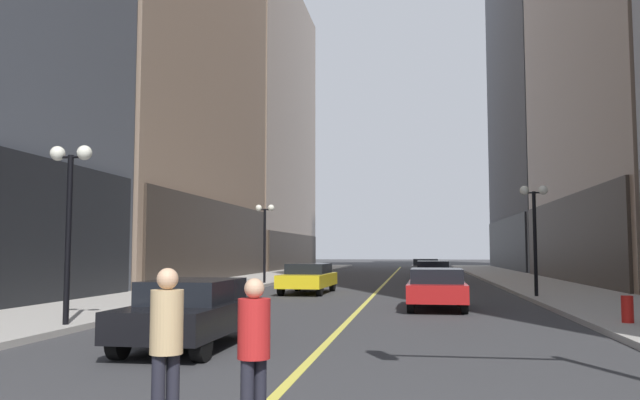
# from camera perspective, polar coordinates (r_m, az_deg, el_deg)

# --- Properties ---
(ground_plane) EXTENTS (200.00, 200.00, 0.00)m
(ground_plane) POSITION_cam_1_polar(r_m,az_deg,el_deg) (39.30, 6.01, -7.33)
(ground_plane) COLOR #38383A
(sidewalk_left) EXTENTS (4.50, 78.00, 0.15)m
(sidewalk_left) POSITION_cam_1_polar(r_m,az_deg,el_deg) (40.53, -5.81, -7.14)
(sidewalk_left) COLOR #ADA8A0
(sidewalk_left) RESTS_ON ground
(sidewalk_right) EXTENTS (4.50, 78.00, 0.15)m
(sidewalk_right) POSITION_cam_1_polar(r_m,az_deg,el_deg) (39.77, 18.06, -6.99)
(sidewalk_right) COLOR #ADA8A0
(sidewalk_right) RESTS_ON ground
(lane_centre_stripe) EXTENTS (0.16, 70.00, 0.01)m
(lane_centre_stripe) POSITION_cam_1_polar(r_m,az_deg,el_deg) (39.30, 6.01, -7.32)
(lane_centre_stripe) COLOR #E5D64C
(lane_centre_stripe) RESTS_ON ground
(building_left_far) EXTENTS (12.34, 26.00, 30.17)m
(building_left_far) POSITION_cam_1_polar(r_m,az_deg,el_deg) (68.07, -7.25, 6.57)
(building_left_far) COLOR gray
(building_left_far) RESTS_ON ground
(building_right_far) EXTENTS (14.02, 26.00, 41.76)m
(building_right_far) POSITION_cam_1_polar(r_m,az_deg,el_deg) (68.72, 21.86, 11.72)
(building_right_far) COLOR slate
(building_right_far) RESTS_ON ground
(car_black) EXTENTS (1.78, 4.05, 1.32)m
(car_black) POSITION_cam_1_polar(r_m,az_deg,el_deg) (12.81, -11.59, -9.77)
(car_black) COLOR black
(car_black) RESTS_ON ground
(car_red) EXTENTS (1.91, 4.18, 1.32)m
(car_red) POSITION_cam_1_polar(r_m,az_deg,el_deg) (20.99, 10.46, -7.73)
(car_red) COLOR #B21919
(car_red) RESTS_ON ground
(car_yellow) EXTENTS (2.06, 4.72, 1.32)m
(car_yellow) POSITION_cam_1_polar(r_m,az_deg,el_deg) (28.41, -1.06, -6.95)
(car_yellow) COLOR yellow
(car_yellow) RESTS_ON ground
(car_navy) EXTENTS (1.97, 4.62, 1.32)m
(car_navy) POSITION_cam_1_polar(r_m,az_deg,el_deg) (36.29, 10.13, -6.37)
(car_navy) COLOR #141E4C
(car_navy) RESTS_ON ground
(car_grey) EXTENTS (1.94, 4.16, 1.32)m
(car_grey) POSITION_cam_1_polar(r_m,az_deg,el_deg) (45.29, 9.49, -6.01)
(car_grey) COLOR slate
(car_grey) RESTS_ON ground
(pedestrian_in_red_jacket) EXTENTS (0.48, 0.48, 1.61)m
(pedestrian_in_red_jacket) POSITION_cam_1_polar(r_m,az_deg,el_deg) (6.75, -5.98, -12.77)
(pedestrian_in_red_jacket) COLOR black
(pedestrian_in_red_jacket) RESTS_ON ground
(pedestrian_in_tan_trench) EXTENTS (0.48, 0.48, 1.71)m
(pedestrian_in_tan_trench) POSITION_cam_1_polar(r_m,az_deg,el_deg) (6.87, -13.67, -11.94)
(pedestrian_in_tan_trench) COLOR black
(pedestrian_in_tan_trench) RESTS_ON ground
(street_lamp_left_near) EXTENTS (1.06, 0.36, 4.43)m
(street_lamp_left_near) POSITION_cam_1_polar(r_m,az_deg,el_deg) (16.36, -21.63, 0.51)
(street_lamp_left_near) COLOR black
(street_lamp_left_near) RESTS_ON ground
(street_lamp_left_far) EXTENTS (1.06, 0.36, 4.43)m
(street_lamp_left_far) POSITION_cam_1_polar(r_m,az_deg,el_deg) (34.92, -5.00, -2.34)
(street_lamp_left_far) COLOR black
(street_lamp_left_far) RESTS_ON ground
(street_lamp_right_mid) EXTENTS (1.06, 0.36, 4.43)m
(street_lamp_right_mid) POSITION_cam_1_polar(r_m,az_deg,el_deg) (25.98, 18.76, -1.34)
(street_lamp_right_mid) COLOR black
(street_lamp_right_mid) RESTS_ON ground
(fire_hydrant_right) EXTENTS (0.28, 0.28, 0.80)m
(fire_hydrant_right) POSITION_cam_1_polar(r_m,az_deg,el_deg) (17.29, 25.98, -9.09)
(fire_hydrant_right) COLOR red
(fire_hydrant_right) RESTS_ON ground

